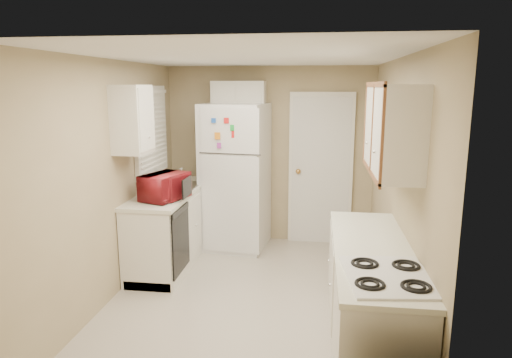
# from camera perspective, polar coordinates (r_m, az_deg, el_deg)

# --- Properties ---
(floor) EXTENTS (3.80, 3.80, 0.00)m
(floor) POSITION_cam_1_polar(r_m,az_deg,el_deg) (4.84, -0.83, -14.69)
(floor) COLOR beige
(floor) RESTS_ON ground
(ceiling) EXTENTS (3.80, 3.80, 0.00)m
(ceiling) POSITION_cam_1_polar(r_m,az_deg,el_deg) (4.34, -0.92, 15.01)
(ceiling) COLOR white
(ceiling) RESTS_ON floor
(wall_left) EXTENTS (3.80, 3.80, 0.00)m
(wall_left) POSITION_cam_1_polar(r_m,az_deg,el_deg) (4.84, -17.47, -0.15)
(wall_left) COLOR tan
(wall_left) RESTS_ON floor
(wall_right) EXTENTS (3.80, 3.80, 0.00)m
(wall_right) POSITION_cam_1_polar(r_m,az_deg,el_deg) (4.45, 17.25, -1.14)
(wall_right) COLOR tan
(wall_right) RESTS_ON floor
(wall_back) EXTENTS (2.80, 2.80, 0.00)m
(wall_back) POSITION_cam_1_polar(r_m,az_deg,el_deg) (6.29, 1.72, 2.99)
(wall_back) COLOR tan
(wall_back) RESTS_ON floor
(wall_front) EXTENTS (2.80, 2.80, 0.00)m
(wall_front) POSITION_cam_1_polar(r_m,az_deg,el_deg) (2.65, -7.12, -9.33)
(wall_front) COLOR tan
(wall_front) RESTS_ON floor
(left_counter) EXTENTS (0.60, 1.80, 0.90)m
(left_counter) POSITION_cam_1_polar(r_m,az_deg,el_deg) (5.73, -10.47, -5.77)
(left_counter) COLOR silver
(left_counter) RESTS_ON floor
(dishwasher) EXTENTS (0.03, 0.58, 0.72)m
(dishwasher) POSITION_cam_1_polar(r_m,az_deg,el_deg) (5.09, -9.46, -7.50)
(dishwasher) COLOR black
(dishwasher) RESTS_ON floor
(sink) EXTENTS (0.54, 0.74, 0.16)m
(sink) POSITION_cam_1_polar(r_m,az_deg,el_deg) (5.76, -10.16, -1.44)
(sink) COLOR gray
(sink) RESTS_ON left_counter
(microwave) EXTENTS (0.59, 0.44, 0.35)m
(microwave) POSITION_cam_1_polar(r_m,az_deg,el_deg) (5.13, -11.32, -0.90)
(microwave) COLOR maroon
(microwave) RESTS_ON left_counter
(soap_bottle) EXTENTS (0.12, 0.12, 0.20)m
(soap_bottle) POSITION_cam_1_polar(r_m,az_deg,el_deg) (5.98, -9.28, 0.44)
(soap_bottle) COLOR beige
(soap_bottle) RESTS_ON left_counter
(window_blinds) EXTENTS (0.10, 0.98, 1.08)m
(window_blinds) POSITION_cam_1_polar(r_m,az_deg,el_deg) (5.73, -12.91, 5.88)
(window_blinds) COLOR silver
(window_blinds) RESTS_ON wall_left
(upper_cabinet_left) EXTENTS (0.30, 0.45, 0.70)m
(upper_cabinet_left) POSITION_cam_1_polar(r_m,az_deg,el_deg) (4.90, -15.21, 7.20)
(upper_cabinet_left) COLOR silver
(upper_cabinet_left) RESTS_ON wall_left
(refrigerator) EXTENTS (0.88, 0.86, 1.92)m
(refrigerator) POSITION_cam_1_polar(r_m,az_deg,el_deg) (6.04, -2.56, 0.29)
(refrigerator) COLOR silver
(refrigerator) RESTS_ON floor
(cabinet_over_fridge) EXTENTS (0.70, 0.30, 0.40)m
(cabinet_over_fridge) POSITION_cam_1_polar(r_m,az_deg,el_deg) (6.13, -2.16, 10.27)
(cabinet_over_fridge) COLOR silver
(cabinet_over_fridge) RESTS_ON wall_back
(interior_door) EXTENTS (0.86, 0.06, 2.08)m
(interior_door) POSITION_cam_1_polar(r_m,az_deg,el_deg) (6.25, 8.07, 1.14)
(interior_door) COLOR silver
(interior_door) RESTS_ON floor
(right_counter) EXTENTS (0.60, 2.00, 0.90)m
(right_counter) POSITION_cam_1_polar(r_m,az_deg,el_deg) (3.90, 14.01, -14.47)
(right_counter) COLOR silver
(right_counter) RESTS_ON floor
(stove) EXTENTS (0.63, 0.75, 0.83)m
(stove) POSITION_cam_1_polar(r_m,az_deg,el_deg) (3.42, 15.78, -19.15)
(stove) COLOR silver
(stove) RESTS_ON floor
(upper_cabinet_right) EXTENTS (0.30, 1.20, 0.70)m
(upper_cabinet_right) POSITION_cam_1_polar(r_m,az_deg,el_deg) (3.85, 16.76, 6.02)
(upper_cabinet_right) COLOR silver
(upper_cabinet_right) RESTS_ON wall_right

